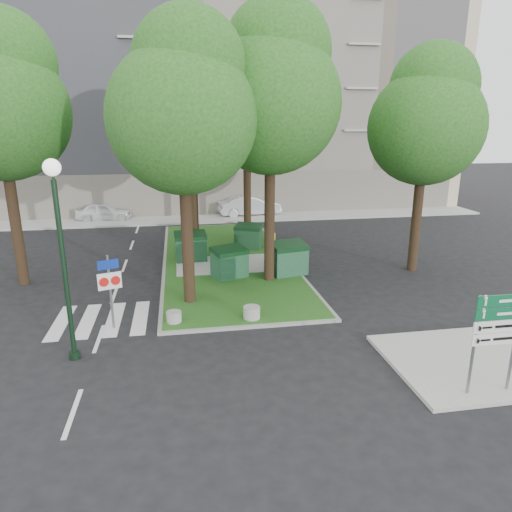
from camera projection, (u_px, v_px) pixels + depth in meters
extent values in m
plane|color=black|center=(237.00, 328.00, 15.44)|extent=(120.00, 120.00, 0.00)
cube|color=#1F4513|center=(226.00, 259.00, 23.08)|extent=(6.00, 16.00, 0.12)
cube|color=gray|center=(226.00, 260.00, 23.08)|extent=(6.30, 16.30, 0.10)
cube|color=#999993|center=(476.00, 361.00, 13.17)|extent=(5.00, 4.00, 0.12)
cube|color=#999993|center=(204.00, 219.00, 32.94)|extent=(42.00, 3.00, 0.12)
cube|color=silver|center=(128.00, 318.00, 16.25)|extent=(5.00, 3.00, 0.01)
cube|color=beige|center=(195.00, 107.00, 37.83)|extent=(41.00, 12.00, 16.00)
cylinder|color=black|center=(187.00, 225.00, 16.71)|extent=(0.44, 0.44, 6.16)
sphere|color=#1B4B14|center=(182.00, 119.00, 15.67)|extent=(5.20, 5.20, 5.20)
sphere|color=#1B4B14|center=(189.00, 65.00, 15.42)|extent=(3.90, 3.90, 3.90)
cylinder|color=black|center=(270.00, 206.00, 19.09)|extent=(0.44, 0.44, 6.72)
sphere|color=#1B4B14|center=(270.00, 103.00, 17.96)|extent=(5.60, 5.60, 5.60)
sphere|color=#1B4B14|center=(277.00, 52.00, 17.66)|extent=(4.20, 4.20, 4.20)
cylinder|color=black|center=(194.00, 201.00, 22.98)|extent=(0.44, 0.44, 5.88)
sphere|color=#1B4B14|center=(191.00, 127.00, 21.99)|extent=(4.80, 4.80, 4.80)
sphere|color=#1B4B14|center=(196.00, 91.00, 21.76)|extent=(3.60, 3.60, 3.60)
cylinder|color=black|center=(247.00, 181.00, 26.19)|extent=(0.44, 0.44, 7.00)
sphere|color=#1B4B14|center=(247.00, 103.00, 25.00)|extent=(5.80, 5.80, 5.80)
sphere|color=#1B4B14|center=(251.00, 65.00, 24.68)|extent=(4.35, 4.35, 4.35)
cylinder|color=black|center=(14.00, 210.00, 18.84)|extent=(0.44, 0.44, 6.44)
sphere|color=#1B4B14|center=(2.00, 61.00, 17.48)|extent=(4.05, 4.05, 4.05)
cylinder|color=black|center=(417.00, 209.00, 20.83)|extent=(0.44, 0.44, 5.88)
sphere|color=#1B4B14|center=(425.00, 128.00, 19.83)|extent=(5.00, 5.00, 5.00)
sphere|color=#1B4B14|center=(434.00, 87.00, 19.60)|extent=(3.75, 3.75, 3.75)
cube|color=#103D1E|center=(191.00, 249.00, 22.62)|extent=(1.55, 1.10, 1.18)
cube|color=black|center=(190.00, 235.00, 22.42)|extent=(1.61, 1.17, 0.34)
cube|color=#123F25|center=(230.00, 265.00, 20.15)|extent=(1.69, 1.44, 1.12)
cube|color=black|center=(229.00, 250.00, 19.97)|extent=(1.76, 1.52, 0.32)
cube|color=#0F3219|center=(249.00, 238.00, 24.94)|extent=(1.64, 1.40, 1.09)
cube|color=black|center=(249.00, 227.00, 24.76)|extent=(1.71, 1.48, 0.31)
cube|color=#133E24|center=(288.00, 261.00, 20.56)|extent=(1.72, 1.34, 1.21)
cube|color=black|center=(288.00, 246.00, 20.36)|extent=(1.79, 1.42, 0.35)
cylinder|color=#969591|center=(174.00, 317.00, 15.63)|extent=(0.52, 0.52, 0.37)
cylinder|color=#979792|center=(252.00, 312.00, 15.92)|extent=(0.59, 0.59, 0.42)
cylinder|color=#9E9E99|center=(234.00, 273.00, 20.18)|extent=(0.52, 0.52, 0.37)
cylinder|color=gold|center=(271.00, 240.00, 25.15)|extent=(0.44, 0.44, 0.78)
cylinder|color=black|center=(65.00, 274.00, 12.75)|extent=(0.15, 0.15, 5.25)
cylinder|color=black|center=(75.00, 355.00, 13.45)|extent=(0.32, 0.32, 0.21)
sphere|color=white|center=(52.00, 167.00, 11.93)|extent=(0.46, 0.46, 0.46)
cylinder|color=slate|center=(111.00, 292.00, 15.11)|extent=(0.10, 0.10, 2.57)
cube|color=navy|center=(108.00, 264.00, 14.83)|extent=(0.65, 0.25, 0.31)
cube|color=white|center=(109.00, 281.00, 14.99)|extent=(0.74, 0.29, 0.57)
cylinder|color=red|center=(104.00, 281.00, 14.96)|extent=(0.30, 0.13, 0.31)
cylinder|color=red|center=(115.00, 280.00, 15.02)|extent=(0.30, 0.13, 0.31)
cylinder|color=slate|center=(474.00, 346.00, 11.17)|extent=(0.08, 0.08, 2.62)
cube|color=#094F2C|center=(501.00, 300.00, 10.93)|extent=(1.31, 0.05, 0.30)
cube|color=#094F2C|center=(499.00, 313.00, 11.02)|extent=(1.31, 0.05, 0.30)
cube|color=white|center=(497.00, 326.00, 11.12)|extent=(1.31, 0.05, 0.30)
cube|color=white|center=(495.00, 338.00, 11.21)|extent=(1.31, 0.05, 0.30)
imported|color=silver|center=(104.00, 212.00, 32.47)|extent=(3.92, 1.73, 1.31)
imported|color=#A8ADB0|center=(249.00, 205.00, 34.26)|extent=(4.86, 2.17, 1.55)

